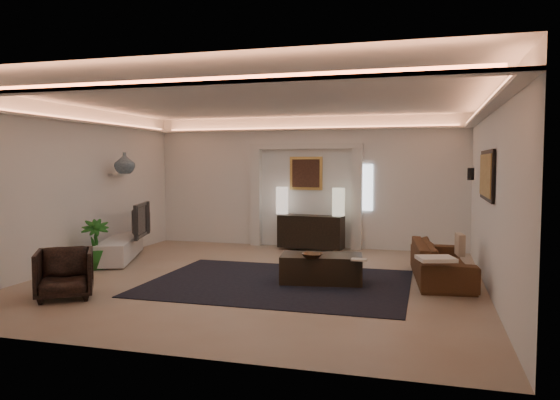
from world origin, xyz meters
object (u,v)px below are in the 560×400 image
(armchair, at_px, (65,274))
(console, at_px, (311,232))
(sofa, at_px, (441,262))
(coffee_table, at_px, (321,270))

(armchair, bearing_deg, console, 30.52)
(sofa, bearing_deg, console, 42.64)
(coffee_table, height_order, armchair, armchair)
(console, distance_m, coffee_table, 3.13)
(sofa, xyz_separation_m, armchair, (-5.08, -2.57, 0.04))
(armchair, bearing_deg, coffee_table, -2.74)
(coffee_table, bearing_deg, armchair, -158.00)
(console, distance_m, armchair, 5.49)
(coffee_table, bearing_deg, sofa, 11.06)
(console, height_order, armchair, console)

